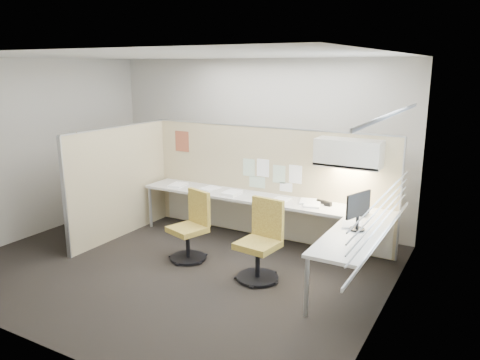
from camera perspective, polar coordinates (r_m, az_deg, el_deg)
The scene contains 28 objects.
floor at distance 6.66m, azimuth -7.41°, elevation -10.11°, with size 5.50×4.50×0.01m, color black.
ceiling at distance 6.10m, azimuth -8.24°, elevation 14.84°, with size 5.50×4.50×0.01m, color white.
wall_back at distance 8.10m, azimuth 1.84°, elevation 4.68°, with size 5.50×0.02×2.80m, color beige.
wall_front at distance 4.69m, azimuth -24.57°, elevation -3.27°, with size 5.50×0.02×2.80m, color beige.
wall_left at distance 8.16m, azimuth -23.44°, elevation 3.62°, with size 0.02×4.50×2.80m, color beige.
wall_right at distance 5.10m, azimuth 17.73°, elevation -1.38°, with size 0.02×4.50×2.80m, color beige.
window_pane at distance 5.07m, azimuth 17.58°, elevation 0.29°, with size 0.01×2.80×1.30m, color #8F97A6.
partition_back at distance 7.39m, azimuth 3.25°, elevation -0.37°, with size 4.10×0.06×1.75m, color tan.
partition_left at distance 7.67m, azimuth -14.40°, elevation -0.27°, with size 0.06×2.20×1.75m, color tan.
desk at distance 6.90m, azimuth 4.32°, elevation -3.78°, with size 4.00×2.07×0.73m.
overhead_bin at distance 6.59m, azimuth 13.11°, elevation 3.21°, with size 0.90×0.36×0.38m, color beige.
task_light_strip at distance 6.63m, azimuth 13.01°, elevation 1.43°, with size 0.60×0.06×0.02m, color #FFEABF.
pinned_papers at distance 7.29m, azimuth 3.71°, elevation 0.71°, with size 1.01×0.00×0.47m.
poster at distance 8.07m, azimuth -7.08°, elevation 4.69°, with size 0.28×0.00×0.35m, color #DD491B.
chair_left at distance 6.65m, azimuth -5.93°, elevation -5.87°, with size 0.57×0.58×0.96m.
chair_right at distance 6.02m, azimuth 2.58°, elevation -7.69°, with size 0.54×0.55×1.02m.
monitor at distance 5.80m, azimuth 14.21°, elevation -3.42°, with size 0.19×0.43×0.47m.
phone at distance 6.50m, azimuth 14.24°, elevation -3.61°, with size 0.22×0.21×0.12m.
stapler at distance 6.90m, azimuth 9.89°, elevation -2.63°, with size 0.14×0.04×0.05m, color black.
tape_dispenser at distance 6.78m, azimuth 10.67°, elevation -2.89°, with size 0.10×0.06×0.06m, color black.
coat_hook at distance 7.04m, azimuth -19.90°, elevation 2.69°, with size 0.18×0.43×1.30m.
paper_stack_0 at distance 7.85m, azimuth -7.57°, elevation -0.60°, with size 0.23×0.30×0.03m, color white.
paper_stack_1 at distance 7.62m, azimuth -3.67°, elevation -1.01°, with size 0.23×0.30×0.02m, color white.
paper_stack_2 at distance 7.25m, azimuth -1.00°, elevation -1.62°, with size 0.23×0.30×0.05m, color white.
paper_stack_3 at distance 6.97m, azimuth 4.92°, elevation -2.45°, with size 0.23×0.30×0.02m, color white.
paper_stack_4 at distance 6.77m, azimuth 8.76°, elevation -2.98°, with size 0.23×0.30×0.03m, color white.
paper_stack_5 at distance 6.03m, azimuth 13.44°, elevation -5.33°, with size 0.23×0.30×0.02m, color white.
paper_stack_6 at distance 6.90m, azimuth 8.31°, elevation -2.63°, with size 0.23×0.30×0.03m, color white.
Camera 1 is at (3.70, -4.85, 2.67)m, focal length 35.00 mm.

